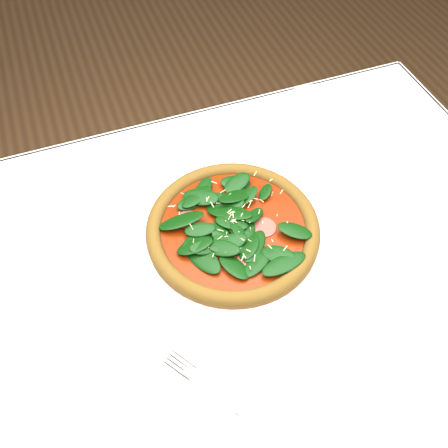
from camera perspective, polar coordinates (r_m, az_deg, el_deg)
name	(u,v)px	position (r m, az deg, el deg)	size (l,w,h in m)	color
ground	(226,401)	(1.56, 0.24, -19.61)	(6.00, 6.00, 0.00)	brown
dining_table	(227,293)	(0.96, 0.38, -7.92)	(1.21, 0.81, 0.75)	white
plate	(233,234)	(0.90, 1.01, -1.16)	(0.36, 0.36, 0.02)	white
pizza	(233,227)	(0.88, 1.03, -0.38)	(0.31, 0.31, 0.04)	brown
napkin	(220,396)	(0.77, -0.50, -19.03)	(0.14, 0.07, 0.01)	white
fork	(204,382)	(0.77, -2.33, -17.63)	(0.10, 0.14, 0.00)	silver
saucer_far	(317,108)	(1.15, 10.55, 12.89)	(0.16, 0.16, 0.01)	white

